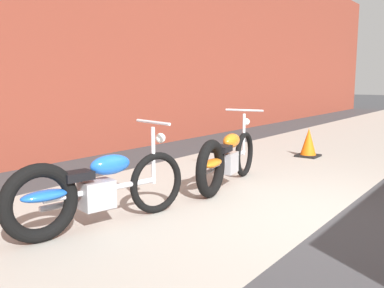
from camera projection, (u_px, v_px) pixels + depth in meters
name	position (u px, v px, depth m)	size (l,w,h in m)	color
ground_plane	(330.00, 220.00, 4.40)	(80.00, 80.00, 0.00)	#38383A
sidewalk_slab	(195.00, 193.00, 5.44)	(36.00, 3.50, 0.01)	#9E998E
brick_building_wall	(31.00, 13.00, 7.10)	(36.00, 0.50, 5.16)	brown
motorcycle_blue	(89.00, 190.00, 4.08)	(1.98, 0.71, 1.03)	black
motorcycle_orange	(225.00, 159.00, 5.67)	(1.99, 0.67, 1.03)	black
traffic_cone	(308.00, 144.00, 8.03)	(0.40, 0.40, 0.55)	orange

